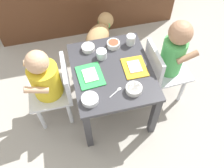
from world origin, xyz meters
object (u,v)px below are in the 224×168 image
object	(u,v)px
spoon_by_left_tray	(117,91)
seated_child_left	(47,80)
veggie_bowl_near	(88,48)
water_cup_right	(102,54)
dining_table	(112,77)
cereal_bowl_right_side	(113,44)
water_cup_left	(131,40)
dog	(100,34)
cereal_bowl_left_side	(90,99)
food_tray_left	(90,76)
food_tray_right	(135,67)
veggie_bowl_far	(134,89)
seated_child_right	(172,55)

from	to	relation	value
spoon_by_left_tray	seated_child_left	bearing A→B (deg)	152.76
veggie_bowl_near	water_cup_right	bearing A→B (deg)	-50.18
dining_table	cereal_bowl_right_side	world-z (taller)	cereal_bowl_right_side
dining_table	seated_child_left	size ratio (longest dim) A/B	0.90
water_cup_left	cereal_bowl_right_side	size ratio (longest dim) A/B	0.81
dining_table	seated_child_left	xyz separation A→B (m)	(-0.42, 0.04, 0.06)
dog	cereal_bowl_left_side	world-z (taller)	cereal_bowl_left_side
seated_child_left	food_tray_left	bearing A→B (deg)	-10.96
dining_table	food_tray_right	size ratio (longest dim) A/B	3.34
cereal_bowl_right_side	veggie_bowl_far	world-z (taller)	cereal_bowl_right_side
dining_table	veggie_bowl_near	distance (m)	0.26
veggie_bowl_far	veggie_bowl_near	bearing A→B (deg)	116.67
seated_child_right	cereal_bowl_left_side	bearing A→B (deg)	-159.56
food_tray_left	spoon_by_left_tray	xyz separation A→B (m)	(0.13, -0.15, -0.00)
dog	veggie_bowl_near	xyz separation A→B (m)	(-0.15, -0.38, 0.24)
seated_child_left	cereal_bowl_left_side	world-z (taller)	seated_child_left
water_cup_left	water_cup_right	distance (m)	0.24
seated_child_right	veggie_bowl_near	distance (m)	0.57
seated_child_right	cereal_bowl_left_side	size ratio (longest dim) A/B	7.18
dog	seated_child_right	bearing A→B (deg)	-56.34
seated_child_left	veggie_bowl_far	world-z (taller)	seated_child_left
dining_table	veggie_bowl_far	distance (m)	0.23
food_tray_left	seated_child_right	bearing A→B (deg)	4.10
dining_table	water_cup_left	bearing A→B (deg)	47.72
water_cup_left	cereal_bowl_left_side	xyz separation A→B (m)	(-0.36, -0.40, -0.01)
cereal_bowl_right_side	cereal_bowl_left_side	xyz separation A→B (m)	(-0.24, -0.40, -0.00)
dining_table	seated_child_left	distance (m)	0.42
dog	water_cup_right	xyz separation A→B (m)	(-0.08, -0.47, 0.25)
veggie_bowl_near	veggie_bowl_far	size ratio (longest dim) A/B	0.90
food_tray_left	water_cup_right	distance (m)	0.18
dog	food_tray_right	size ratio (longest dim) A/B	2.19
seated_child_right	veggie_bowl_far	distance (m)	0.39
dining_table	cereal_bowl_right_side	size ratio (longest dim) A/B	6.80
veggie_bowl_far	spoon_by_left_tray	size ratio (longest dim) A/B	1.09
water_cup_right	food_tray_left	bearing A→B (deg)	-126.60
food_tray_right	cereal_bowl_right_side	world-z (taller)	cereal_bowl_right_side
cereal_bowl_right_side	cereal_bowl_left_side	distance (m)	0.47
seated_child_left	food_tray_left	distance (m)	0.28
water_cup_left	veggie_bowl_far	world-z (taller)	water_cup_left
seated_child_right	veggie_bowl_near	size ratio (longest dim) A/B	8.16
dog	water_cup_right	size ratio (longest dim) A/B	5.68
seated_child_left	dog	xyz separation A→B (m)	(0.45, 0.56, -0.20)
spoon_by_left_tray	cereal_bowl_right_side	bearing A→B (deg)	78.86
dog	veggie_bowl_far	distance (m)	0.82
veggie_bowl_far	seated_child_right	bearing A→B (deg)	32.93
veggie_bowl_far	cereal_bowl_left_side	bearing A→B (deg)	-177.99
dining_table	seated_child_left	bearing A→B (deg)	175.12
veggie_bowl_far	dog	bearing A→B (deg)	93.74
seated_child_right	cereal_bowl_right_side	xyz separation A→B (m)	(-0.36, 0.18, 0.01)
dining_table	veggie_bowl_near	xyz separation A→B (m)	(-0.11, 0.21, 0.10)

